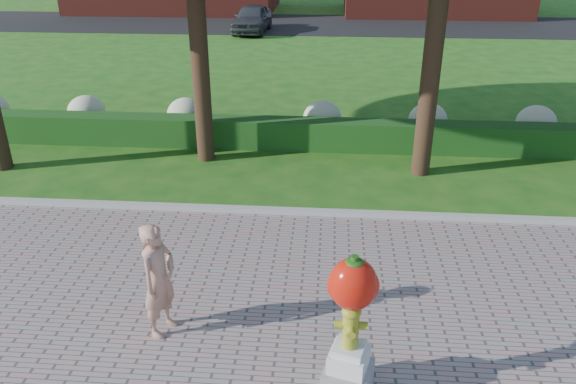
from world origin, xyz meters
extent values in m
plane|color=#195515|center=(0.00, 0.00, 0.00)|extent=(100.00, 100.00, 0.00)
cube|color=#ADADA5|center=(0.00, 3.00, 0.07)|extent=(40.00, 0.18, 0.15)
cube|color=#144716|center=(0.00, 7.00, 0.40)|extent=(24.00, 0.70, 0.80)
ellipsoid|color=#BAC496|center=(-6.00, 8.00, 0.55)|extent=(1.10, 1.10, 0.99)
ellipsoid|color=#BAC496|center=(-3.00, 8.00, 0.55)|extent=(1.10, 1.10, 0.99)
ellipsoid|color=#BAC496|center=(1.00, 8.00, 0.55)|extent=(1.10, 1.10, 0.99)
ellipsoid|color=#BAC496|center=(4.00, 8.00, 0.55)|extent=(1.10, 1.10, 0.99)
ellipsoid|color=#BAC496|center=(7.00, 8.00, 0.55)|extent=(1.10, 1.10, 0.99)
cube|color=black|center=(0.00, 28.00, 0.01)|extent=(50.00, 8.00, 0.02)
cylinder|color=black|center=(-2.00, 6.00, 3.08)|extent=(0.44, 0.44, 6.16)
cylinder|color=black|center=(3.50, 5.50, 3.64)|extent=(0.44, 0.44, 7.28)
cube|color=gray|center=(1.56, -2.00, 0.27)|extent=(0.71, 0.71, 0.46)
cube|color=silver|center=(1.56, -2.00, 0.63)|extent=(0.57, 0.57, 0.26)
cube|color=silver|center=(1.56, -2.00, 0.81)|extent=(0.46, 0.46, 0.09)
cylinder|color=#959921|center=(1.56, -2.00, 1.12)|extent=(0.20, 0.20, 0.52)
ellipsoid|color=#959921|center=(1.56, -2.00, 1.38)|extent=(0.24, 0.24, 0.17)
cylinder|color=#959921|center=(1.41, -2.00, 1.17)|extent=(0.11, 0.10, 0.10)
cylinder|color=#959921|center=(1.71, -2.00, 1.17)|extent=(0.11, 0.10, 0.10)
cylinder|color=#959921|center=(1.56, -2.14, 1.17)|extent=(0.11, 0.11, 0.11)
cylinder|color=#959921|center=(1.56, -2.00, 1.45)|extent=(0.07, 0.07, 0.05)
ellipsoid|color=red|center=(1.56, -2.00, 1.78)|extent=(0.58, 0.52, 0.67)
ellipsoid|color=red|center=(1.39, -2.00, 1.76)|extent=(0.29, 0.29, 0.43)
ellipsoid|color=red|center=(1.72, -2.00, 1.76)|extent=(0.29, 0.29, 0.43)
cylinder|color=#225413|center=(1.56, -2.00, 2.11)|extent=(0.09, 0.09, 0.11)
ellipsoid|color=#225413|center=(1.56, -2.00, 2.08)|extent=(0.22, 0.22, 0.07)
imported|color=tan|center=(-1.18, -0.91, 0.94)|extent=(0.62, 0.76, 1.80)
imported|color=#3A3D41|center=(-3.35, 25.00, 0.78)|extent=(2.06, 4.55, 1.52)
camera|label=1|loc=(1.22, -7.53, 5.61)|focal=35.00mm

